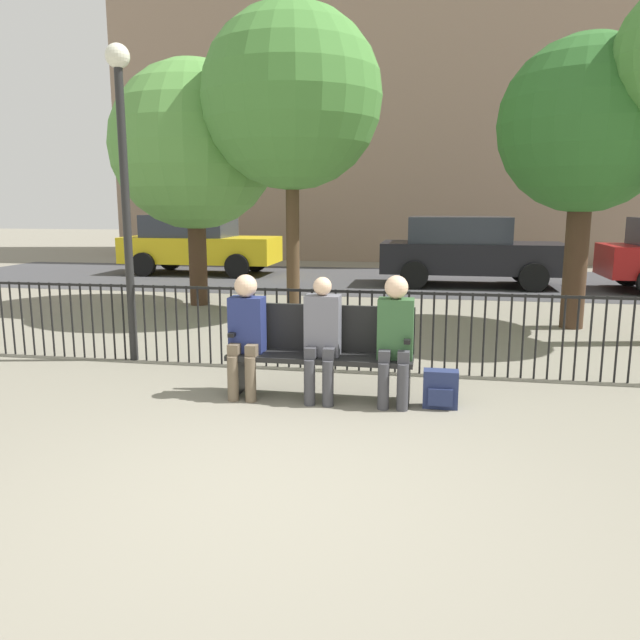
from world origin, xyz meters
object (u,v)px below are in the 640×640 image
(seated_person_1, at_px, (322,333))
(backpack, at_px, (441,389))
(parked_car_0, at_px, (468,250))
(park_bench, at_px, (321,348))
(seated_person_2, at_px, (395,333))
(seated_person_0, at_px, (246,328))
(tree_0, at_px, (586,127))
(tree_3, at_px, (194,147))
(tree_2, at_px, (292,98))
(lamp_post, at_px, (123,157))
(parked_car_1, at_px, (198,243))

(seated_person_1, relative_size, backpack, 3.36)
(backpack, height_order, parked_car_0, parked_car_0)
(park_bench, height_order, seated_person_2, seated_person_2)
(seated_person_0, xyz_separation_m, tree_0, (3.99, 4.32, 2.34))
(seated_person_2, xyz_separation_m, tree_3, (-4.09, 5.44, 2.25))
(park_bench, height_order, tree_2, tree_2)
(seated_person_1, xyz_separation_m, backpack, (1.16, -0.02, -0.50))
(backpack, distance_m, tree_0, 5.59)
(seated_person_1, relative_size, seated_person_2, 0.98)
(seated_person_0, bearing_deg, lamp_post, 147.10)
(seated_person_2, xyz_separation_m, backpack, (0.44, -0.03, -0.53))
(seated_person_1, height_order, tree_2, tree_2)
(seated_person_1, distance_m, lamp_post, 3.36)
(tree_0, height_order, lamp_post, tree_0)
(seated_person_2, relative_size, tree_3, 0.28)
(tree_3, bearing_deg, parked_car_0, 36.24)
(tree_3, bearing_deg, tree_2, -21.51)
(tree_0, distance_m, tree_2, 4.60)
(seated_person_1, xyz_separation_m, seated_person_2, (0.71, 0.00, 0.03))
(park_bench, height_order, backpack, park_bench)
(seated_person_1, bearing_deg, parked_car_1, 116.94)
(seated_person_2, bearing_deg, seated_person_0, -179.96)
(seated_person_0, bearing_deg, seated_person_2, 0.04)
(seated_person_2, height_order, tree_0, tree_0)
(tree_0, height_order, parked_car_0, tree_0)
(seated_person_1, height_order, lamp_post, lamp_post)
(lamp_post, bearing_deg, tree_3, 100.41)
(backpack, distance_m, tree_2, 6.30)
(parked_car_1, bearing_deg, seated_person_0, -66.48)
(seated_person_1, height_order, parked_car_1, parked_car_1)
(seated_person_2, distance_m, tree_2, 5.84)
(seated_person_2, distance_m, tree_3, 7.16)
(seated_person_0, height_order, tree_2, tree_2)
(seated_person_0, xyz_separation_m, lamp_post, (-1.82, 1.18, 1.76))
(park_bench, bearing_deg, lamp_post, 157.71)
(lamp_post, bearing_deg, parked_car_0, 61.22)
(lamp_post, bearing_deg, park_bench, -22.29)
(tree_2, distance_m, lamp_post, 3.85)
(park_bench, xyz_separation_m, backpack, (1.18, -0.15, -0.32))
(backpack, bearing_deg, parked_car_1, 121.65)
(seated_person_0, distance_m, parked_car_1, 11.50)
(backpack, bearing_deg, seated_person_2, 176.64)
(backpack, height_order, tree_3, tree_3)
(tree_2, bearing_deg, tree_3, 158.49)
(seated_person_1, bearing_deg, parked_car_0, 78.72)
(park_bench, distance_m, parked_car_1, 11.70)
(park_bench, relative_size, parked_car_0, 0.44)
(tree_0, bearing_deg, lamp_post, -151.62)
(seated_person_0, distance_m, tree_2, 5.51)
(lamp_post, bearing_deg, seated_person_2, -19.62)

